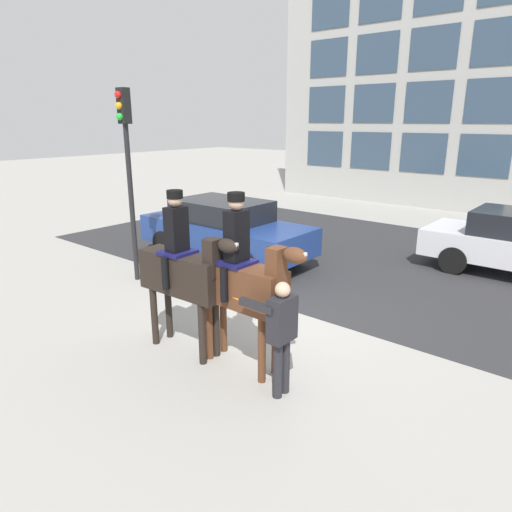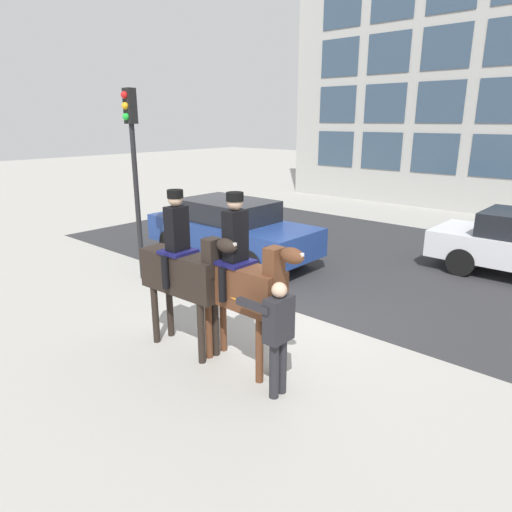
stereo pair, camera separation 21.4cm
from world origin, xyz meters
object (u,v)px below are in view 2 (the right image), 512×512
object	(u,v)px
mounted_horse_lead	(184,269)
pedestrian_bystander	(277,331)
street_car_near_lane	(231,229)
traffic_light	(133,156)
mounted_horse_companion	(242,281)

from	to	relation	value
mounted_horse_lead	pedestrian_bystander	size ratio (longest dim) A/B	1.60
street_car_near_lane	traffic_light	size ratio (longest dim) A/B	1.12
mounted_horse_companion	pedestrian_bystander	xyz separation A→B (m)	(0.85, -0.24, -0.42)
mounted_horse_lead	mounted_horse_companion	world-z (taller)	mounted_horse_companion
traffic_light	mounted_horse_lead	bearing A→B (deg)	-24.34
street_car_near_lane	mounted_horse_companion	bearing A→B (deg)	-43.89
pedestrian_bystander	mounted_horse_lead	bearing A→B (deg)	-0.35
mounted_horse_lead	pedestrian_bystander	distance (m)	1.93
street_car_near_lane	traffic_light	bearing A→B (deg)	-102.60
mounted_horse_companion	mounted_horse_lead	bearing A→B (deg)	-168.79
mounted_horse_companion	pedestrian_bystander	size ratio (longest dim) A/B	1.62
mounted_horse_companion	pedestrian_bystander	bearing A→B (deg)	-15.47
mounted_horse_lead	street_car_near_lane	size ratio (longest dim) A/B	0.55
pedestrian_bystander	traffic_light	size ratio (longest dim) A/B	0.38
street_car_near_lane	traffic_light	world-z (taller)	traffic_light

